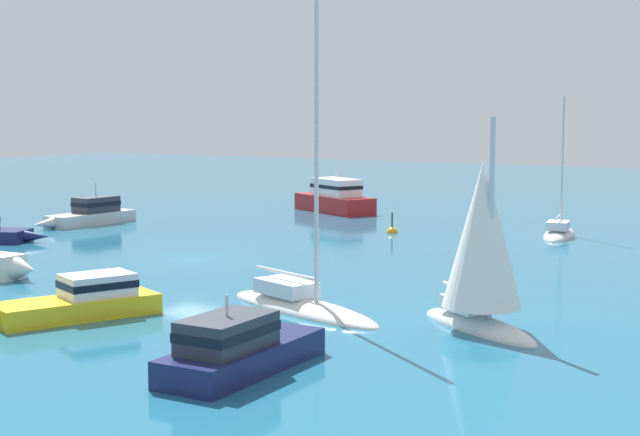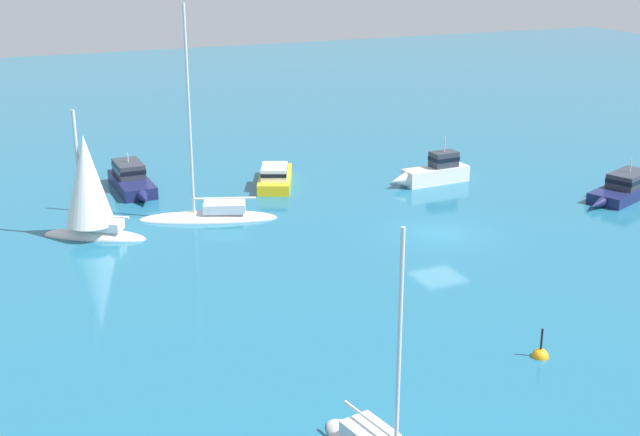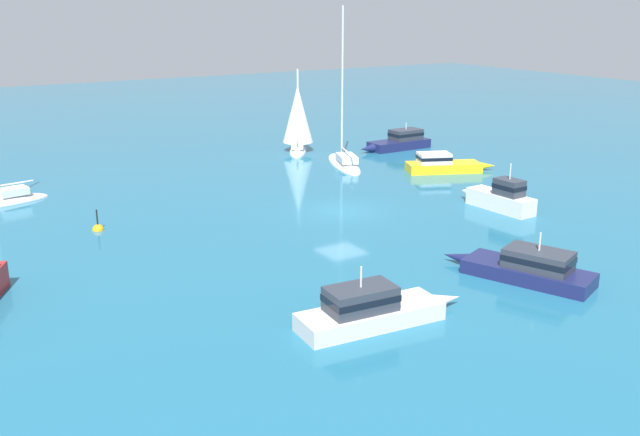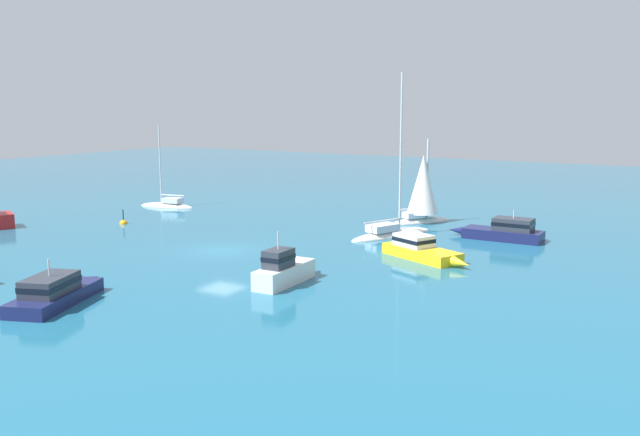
{
  "view_description": "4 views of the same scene",
  "coord_description": "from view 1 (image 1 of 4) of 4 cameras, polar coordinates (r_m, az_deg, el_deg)",
  "views": [
    {
      "loc": [
        -34.57,
        -27.35,
        6.84
      ],
      "look_at": [
        2.02,
        -5.76,
        2.02
      ],
      "focal_mm": 54.02,
      "sensor_mm": 36.0,
      "label": 1
    },
    {
      "loc": [
        34.78,
        -22.39,
        14.64
      ],
      "look_at": [
        -2.3,
        -5.88,
        0.91
      ],
      "focal_mm": 46.69,
      "sensor_mm": 36.0,
      "label": 2
    },
    {
      "loc": [
        22.11,
        33.3,
        11.62
      ],
      "look_at": [
        3.03,
        2.48,
        0.69
      ],
      "focal_mm": 39.95,
      "sensor_mm": 36.0,
      "label": 3
    },
    {
      "loc": [
        -28.0,
        33.53,
        9.32
      ],
      "look_at": [
        -2.46,
        -8.16,
        1.2
      ],
      "focal_mm": 38.57,
      "sensor_mm": 36.0,
      "label": 4
    }
  ],
  "objects": [
    {
      "name": "ground_plane",
      "position": [
        44.61,
        -7.72,
        -2.4
      ],
      "size": [
        160.0,
        160.0,
        0.0
      ],
      "primitive_type": "plane",
      "color": "#1E607F"
    },
    {
      "name": "powerboat_1",
      "position": [
        58.93,
        -13.45,
        0.26
      ],
      "size": [
        7.08,
        2.29,
        2.42
      ],
      "rotation": [
        0.0,
        0.0,
        3.06
      ],
      "color": "silver",
      "rests_on": "ground"
    },
    {
      "name": "yacht_1",
      "position": [
        53.68,
        13.98,
        -0.91
      ],
      "size": [
        5.68,
        2.5,
        7.94
      ],
      "rotation": [
        0.0,
        0.0,
        0.18
      ],
      "color": "silver",
      "rests_on": "ground"
    },
    {
      "name": "yacht",
      "position": [
        30.12,
        9.55,
        -2.01
      ],
      "size": [
        4.1,
        5.35,
        7.05
      ],
      "rotation": [
        0.0,
        0.0,
        4.14
      ],
      "color": "silver",
      "rests_on": "ground"
    },
    {
      "name": "powerboat",
      "position": [
        25.45,
        -4.67,
        -7.62
      ],
      "size": [
        6.63,
        1.97,
        2.15
      ],
      "rotation": [
        0.0,
        0.0,
        0.01
      ],
      "color": "#191E4C",
      "rests_on": "ground"
    },
    {
      "name": "channel_buoy",
      "position": [
        53.59,
        4.29,
        -0.86
      ],
      "size": [
        0.62,
        0.62,
        1.44
      ],
      "color": "orange",
      "rests_on": "ground"
    },
    {
      "name": "motor_cruiser",
      "position": [
        64.35,
        0.75,
        1.2
      ],
      "size": [
        5.15,
        7.91,
        3.16
      ],
      "rotation": [
        0.0,
        0.0,
        1.1
      ],
      "color": "#B21E1E",
      "rests_on": "ground"
    },
    {
      "name": "ketch",
      "position": [
        33.0,
        -1.14,
        -5.14
      ],
      "size": [
        4.25,
        7.68,
        11.94
      ],
      "rotation": [
        0.0,
        0.0,
        4.36
      ],
      "color": "silver",
      "rests_on": "ground"
    },
    {
      "name": "launch_2",
      "position": [
        32.71,
        -14.12,
        -4.79
      ],
      "size": [
        6.49,
        3.89,
        1.4
      ],
      "rotation": [
        0.0,
        0.0,
        2.72
      ],
      "color": "yellow",
      "rests_on": "ground"
    }
  ]
}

